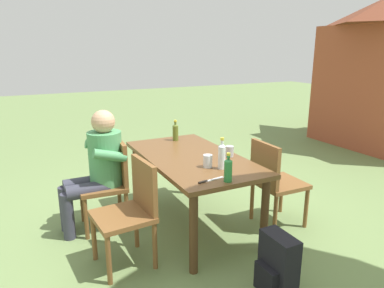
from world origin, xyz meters
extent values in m
plane|color=#6B844C|center=(0.00, 0.00, 0.00)|extent=(24.00, 24.00, 0.00)
cube|color=brown|center=(0.00, 0.00, 0.71)|extent=(1.59, 0.84, 0.04)
cylinder|color=#4C311A|center=(-0.72, -0.34, 0.34)|extent=(0.07, 0.07, 0.69)
cylinder|color=#4C311A|center=(0.72, -0.34, 0.34)|extent=(0.07, 0.07, 0.69)
cylinder|color=#4C311A|center=(-0.72, 0.34, 0.34)|extent=(0.07, 0.07, 0.69)
cylinder|color=#4C311A|center=(0.72, 0.34, 0.34)|extent=(0.07, 0.07, 0.69)
cube|color=brown|center=(-0.36, -0.80, 0.43)|extent=(0.47, 0.47, 0.04)
cube|color=brown|center=(-0.34, -0.60, 0.66)|extent=(0.42, 0.07, 0.42)
cylinder|color=brown|center=(-0.56, -0.98, 0.21)|extent=(0.04, 0.04, 0.41)
cylinder|color=brown|center=(-0.18, -1.01, 0.21)|extent=(0.04, 0.04, 0.41)
cylinder|color=brown|center=(-0.53, -0.60, 0.21)|extent=(0.04, 0.04, 0.41)
cylinder|color=brown|center=(-0.15, -0.63, 0.21)|extent=(0.04, 0.04, 0.41)
cube|color=brown|center=(0.36, -0.80, 0.43)|extent=(0.48, 0.48, 0.04)
cube|color=brown|center=(0.34, -0.60, 0.66)|extent=(0.42, 0.08, 0.42)
cylinder|color=brown|center=(0.19, -1.01, 0.21)|extent=(0.04, 0.04, 0.41)
cylinder|color=brown|center=(0.56, -0.97, 0.21)|extent=(0.04, 0.04, 0.41)
cylinder|color=brown|center=(0.15, -0.63, 0.21)|extent=(0.04, 0.04, 0.41)
cylinder|color=brown|center=(0.53, -0.60, 0.21)|extent=(0.04, 0.04, 0.41)
cube|color=brown|center=(0.36, 0.80, 0.43)|extent=(0.45, 0.45, 0.04)
cube|color=brown|center=(0.35, 0.60, 0.66)|extent=(0.42, 0.05, 0.42)
cylinder|color=brown|center=(0.55, 0.99, 0.21)|extent=(0.04, 0.04, 0.41)
cylinder|color=brown|center=(0.17, 1.00, 0.21)|extent=(0.04, 0.04, 0.41)
cylinder|color=brown|center=(0.54, 0.61, 0.21)|extent=(0.04, 0.04, 0.41)
cylinder|color=brown|center=(0.16, 0.62, 0.21)|extent=(0.04, 0.04, 0.41)
cylinder|color=#4C935B|center=(-0.36, -0.75, 0.71)|extent=(0.32, 0.32, 0.52)
sphere|color=tan|center=(-0.36, -0.75, 1.07)|extent=(0.22, 0.22, 0.22)
cylinder|color=#383847|center=(-0.45, -0.95, 0.45)|extent=(0.14, 0.40, 0.14)
cylinder|color=#383847|center=(-0.45, -1.15, 0.23)|extent=(0.11, 0.11, 0.45)
cylinder|color=#4C935B|center=(-0.55, -0.75, 0.79)|extent=(0.09, 0.31, 0.16)
cylinder|color=#383847|center=(-0.27, -0.95, 0.45)|extent=(0.14, 0.40, 0.14)
cylinder|color=#383847|center=(-0.27, -1.15, 0.23)|extent=(0.11, 0.11, 0.45)
cylinder|color=#4C935B|center=(-0.17, -0.75, 0.79)|extent=(0.09, 0.31, 0.16)
cylinder|color=#566623|center=(-0.62, 0.10, 0.81)|extent=(0.06, 0.06, 0.17)
cone|color=#566623|center=(-0.62, 0.10, 0.91)|extent=(0.06, 0.06, 0.02)
cylinder|color=#566623|center=(-0.62, 0.10, 0.93)|extent=(0.03, 0.03, 0.02)
cylinder|color=yellow|center=(-0.62, 0.10, 0.95)|extent=(0.03, 0.03, 0.02)
cylinder|color=#287A38|center=(0.73, -0.05, 0.81)|extent=(0.06, 0.06, 0.17)
cone|color=#287A38|center=(0.73, -0.05, 0.91)|extent=(0.06, 0.06, 0.02)
cylinder|color=#287A38|center=(0.73, -0.05, 0.93)|extent=(0.03, 0.03, 0.02)
cylinder|color=yellow|center=(0.73, -0.05, 0.95)|extent=(0.03, 0.03, 0.02)
cylinder|color=white|center=(0.44, 0.06, 0.83)|extent=(0.06, 0.06, 0.20)
cone|color=white|center=(0.44, 0.06, 0.94)|extent=(0.06, 0.06, 0.03)
cylinder|color=white|center=(0.44, 0.06, 0.97)|extent=(0.03, 0.03, 0.03)
cylinder|color=yellow|center=(0.44, 0.06, 0.99)|extent=(0.03, 0.03, 0.02)
cylinder|color=silver|center=(0.36, -0.02, 0.78)|extent=(0.08, 0.08, 0.11)
cylinder|color=#B2B7BC|center=(0.17, 0.32, 0.78)|extent=(0.08, 0.08, 0.10)
cube|color=silver|center=(0.64, -0.12, 0.73)|extent=(0.05, 0.18, 0.01)
cube|color=black|center=(0.66, -0.23, 0.73)|extent=(0.03, 0.08, 0.01)
cube|color=black|center=(1.22, 0.08, 0.24)|extent=(0.29, 0.15, 0.48)
cube|color=black|center=(1.22, -0.02, 0.15)|extent=(0.20, 0.06, 0.21)
camera|label=1|loc=(2.89, -1.44, 1.73)|focal=32.81mm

